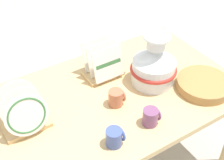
{
  "coord_description": "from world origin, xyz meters",
  "views": [
    {
      "loc": [
        -0.68,
        -1.09,
        1.83
      ],
      "look_at": [
        0.0,
        0.0,
        0.78
      ],
      "focal_mm": 50.0,
      "sensor_mm": 36.0,
      "label": 1
    }
  ],
  "objects": [
    {
      "name": "mug_cobalt_glaze",
      "position": [
        -0.17,
        -0.29,
        0.71
      ],
      "size": [
        0.08,
        0.08,
        0.09
      ],
      "color": "#42569E",
      "rests_on": "display_table"
    },
    {
      "name": "display_table",
      "position": [
        0.0,
        0.0,
        0.6
      ],
      "size": [
        1.44,
        0.86,
        0.67
      ],
      "color": "tan",
      "rests_on": "ground_plane"
    },
    {
      "name": "mug_plum_glaze",
      "position": [
        0.05,
        -0.28,
        0.71
      ],
      "size": [
        0.08,
        0.08,
        0.09
      ],
      "color": "#7A4770",
      "rests_on": "display_table"
    },
    {
      "name": "ceramic_vase",
      "position": [
        0.26,
        -0.02,
        0.79
      ],
      "size": [
        0.27,
        0.27,
        0.32
      ],
      "color": "silver",
      "rests_on": "display_table"
    },
    {
      "name": "dish_rack_round_plates",
      "position": [
        -0.48,
        0.02,
        0.75
      ],
      "size": [
        0.23,
        0.18,
        0.23
      ],
      "color": "tan",
      "rests_on": "display_table"
    },
    {
      "name": "wicker_charger_stack",
      "position": [
        0.47,
        -0.22,
        0.69
      ],
      "size": [
        0.3,
        0.3,
        0.05
      ],
      "color": "#AD7F47",
      "rests_on": "display_table"
    },
    {
      "name": "dish_rack_square_plates",
      "position": [
        0.05,
        0.19,
        0.73
      ],
      "size": [
        0.23,
        0.18,
        0.21
      ],
      "color": "tan",
      "rests_on": "display_table"
    },
    {
      "name": "mug_terracotta_glaze",
      "position": [
        -0.02,
        -0.07,
        0.71
      ],
      "size": [
        0.08,
        0.08,
        0.09
      ],
      "color": "#B76647",
      "rests_on": "display_table"
    }
  ]
}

